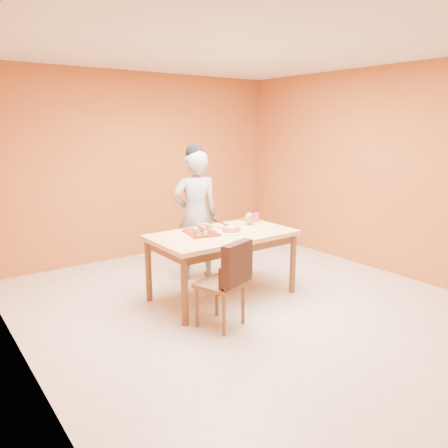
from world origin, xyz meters
TOP-DOWN VIEW (x-y plane):
  - floor at (0.00, 0.00)m, footprint 5.00×5.00m
  - ceiling at (0.00, 0.00)m, footprint 5.00×5.00m
  - wall_back at (0.00, 2.50)m, footprint 4.50×0.00m
  - wall_left at (-2.25, 0.00)m, footprint 0.00×5.00m
  - wall_right at (2.25, 0.00)m, footprint 0.00×5.00m
  - dining_table at (-0.07, 0.37)m, footprint 1.60×0.90m
  - dining_chair at (-0.53, -0.25)m, footprint 0.52×0.58m
  - pastry_pile at (-0.29, 0.43)m, footprint 0.28×0.28m
  - person at (0.04, 1.10)m, footprint 0.68×0.54m
  - pastry_platter at (-0.29, 0.43)m, footprint 0.38×0.38m
  - red_dinner_plate at (-0.30, 0.63)m, footprint 0.26×0.26m
  - white_cake_plate at (0.03, 0.33)m, footprint 0.39×0.39m
  - sponge_cake at (0.03, 0.33)m, footprint 0.25×0.25m
  - cake_server at (0.04, 0.51)m, footprint 0.07×0.23m
  - egg_ornament at (0.44, 0.51)m, footprint 0.14×0.13m
  - magenta_glass at (0.61, 0.58)m, footprint 0.10×0.10m
  - checker_tin at (0.54, 0.72)m, footprint 0.11×0.11m

SIDE VIEW (x-z plane):
  - floor at x=0.00m, z-range 0.00..0.00m
  - dining_chair at x=-0.53m, z-range 0.02..0.90m
  - dining_table at x=-0.07m, z-range 0.29..1.05m
  - white_cake_plate at x=0.03m, z-range 0.76..0.77m
  - red_dinner_plate at x=-0.30m, z-range 0.76..0.77m
  - pastry_platter at x=-0.29m, z-range 0.76..0.78m
  - checker_tin at x=0.54m, z-range 0.76..0.79m
  - sponge_cake at x=0.03m, z-range 0.77..0.82m
  - magenta_glass at x=0.61m, z-range 0.76..0.87m
  - person at x=0.04m, z-range 0.00..1.64m
  - pastry_pile at x=-0.29m, z-range 0.78..0.87m
  - cake_server at x=0.04m, z-range 0.82..0.83m
  - egg_ornament at x=0.44m, z-range 0.76..0.91m
  - wall_back at x=0.00m, z-range -0.90..3.60m
  - wall_left at x=-2.25m, z-range -1.15..3.85m
  - wall_right at x=2.25m, z-range -1.15..3.85m
  - ceiling at x=0.00m, z-range 2.70..2.70m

